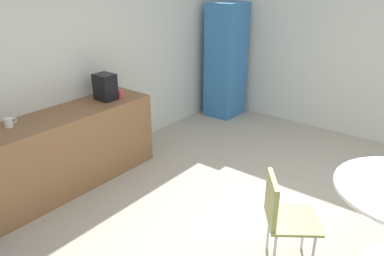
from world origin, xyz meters
TOP-DOWN VIEW (x-y plane):
  - ground_plane at (0.00, 0.00)m, footprint 6.00×6.00m
  - wall_back at (0.00, 3.00)m, footprint 6.00×0.10m
  - counter_block at (-0.56, 2.65)m, footprint 2.11×0.60m
  - locker_cabinet at (2.55, 2.55)m, footprint 0.60×0.50m
  - chair_olive at (-0.26, 0.13)m, footprint 0.59×0.59m
  - mug_white at (-1.14, 2.74)m, footprint 0.13×0.08m
  - mug_green at (0.20, 2.57)m, footprint 0.13×0.08m
  - coffee_maker at (0.04, 2.65)m, footprint 0.20×0.24m

SIDE VIEW (x-z plane):
  - ground_plane at x=0.00m, z-range 0.00..0.00m
  - counter_block at x=-0.56m, z-range 0.00..0.90m
  - chair_olive at x=-0.26m, z-range 0.11..0.94m
  - mug_white at x=-1.14m, z-range 0.90..1.00m
  - mug_green at x=0.20m, z-range 0.90..1.00m
  - locker_cabinet at x=2.55m, z-range 0.00..1.90m
  - coffee_maker at x=0.04m, z-range 0.90..1.22m
  - wall_back at x=0.00m, z-range 0.00..2.60m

